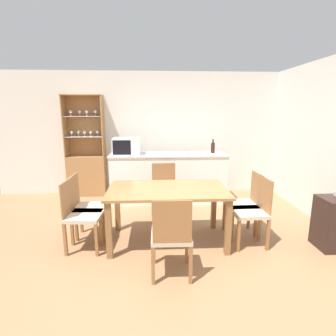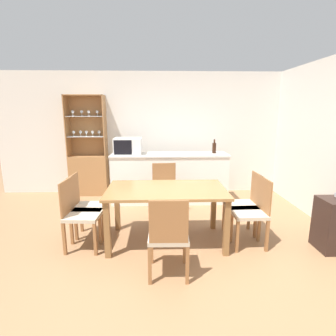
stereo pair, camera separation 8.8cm
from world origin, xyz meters
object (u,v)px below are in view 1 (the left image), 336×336
Objects in this scene: dining_table at (167,196)px; microwave at (127,146)px; dining_chair_head_far at (165,192)px; dining_chair_side_left_far at (86,207)px; dining_chair_head_near at (171,236)px; dining_chair_side_left_near at (81,215)px; display_cabinet at (87,167)px; dining_chair_side_right_near at (252,211)px; wine_bottle at (213,148)px; dining_chair_side_right_far at (245,204)px.

dining_table is 3.06× the size of microwave.
dining_chair_side_left_far is at bearing 26.01° from dining_chair_head_far.
dining_chair_head_near is at bearing -90.08° from dining_table.
microwave reaches higher than dining_chair_head_near.
dining_chair_side_left_near reaches higher than dining_table.
microwave is (-0.68, 0.88, 0.64)m from dining_chair_head_far.
display_cabinet is 2.28× the size of dining_chair_head_near.
dining_chair_side_right_near is at bearing 136.75° from dining_chair_head_far.
dining_chair_side_left_near is at bearing 151.08° from dining_chair_head_near.
wine_bottle is at bearing -10.34° from display_cabinet.
dining_table is 1.13m from dining_chair_side_left_far.
dining_chair_side_right_far is at bearing 6.96° from dining_table.
microwave is (0.42, 1.79, 0.64)m from dining_chair_side_left_near.
display_cabinet reaches higher than dining_chair_head_near.
microwave is at bearing -178.92° from wine_bottle.
display_cabinet reaches higher than dining_chair_side_right_near.
wine_bottle is (0.98, 2.46, 0.59)m from dining_chair_head_near.
dining_chair_head_far is (1.58, -1.38, -0.14)m from display_cabinet.
microwave is at bearing -56.28° from dining_chair_head_far.
wine_bottle is (-0.13, 1.82, 0.59)m from dining_chair_side_right_near.
microwave is at bearing 48.46° from dining_chair_side_right_far.
microwave reaches higher than dining_chair_side_left_far.
dining_table is at bearing -120.01° from wine_bottle.
wine_bottle is at bearing -141.02° from dining_chair_head_far.
display_cabinet is at bearing 119.60° from dining_chair_head_near.
dining_chair_side_left_far is 1.44m from dining_chair_head_near.
display_cabinet is at bearing 51.86° from dining_chair_side_right_far.
dining_chair_side_left_far is 1.70m from microwave.
dining_chair_head_far is at bearing 122.99° from dining_chair_side_left_far.
dining_chair_side_left_far is at bearing 172.97° from dining_table.
microwave is (0.90, -0.50, 0.50)m from display_cabinet.
dining_chair_side_left_far and dining_chair_side_left_near have the same top height.
dining_chair_head_far is 1.00× the size of dining_chair_side_right_far.
dining_chair_head_near and dining_chair_side_left_near have the same top height.
dining_chair_side_left_far is at bearing -76.86° from display_cabinet.
dining_chair_side_left_far is at bearing -105.61° from microwave.
microwave is at bearing 43.42° from dining_chair_side_right_near.
microwave reaches higher than dining_table.
display_cabinet is 2.34m from dining_chair_side_left_near.
dining_chair_side_right_far is at bearing -36.89° from display_cabinet.
display_cabinet is at bearing 150.95° from microwave.
dining_chair_head_near is (-0.00, -0.78, -0.18)m from dining_table.
dining_chair_side_left_far is 3.33× the size of wine_bottle.
display_cabinet reaches higher than dining_chair_side_left_near.
microwave is at bearing -29.05° from display_cabinet.
dining_chair_side_right_near is 1.00× the size of dining_chair_side_left_far.
dining_chair_side_left_near is at bearing 88.30° from dining_chair_side_right_near.
dining_chair_head_near is 1.00× the size of dining_chair_head_far.
dining_chair_side_right_far is at bearing -85.05° from wine_bottle.
dining_chair_side_right_near is 1.92m from wine_bottle.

